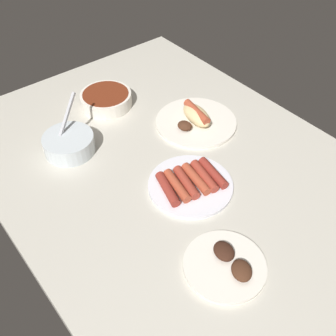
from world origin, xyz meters
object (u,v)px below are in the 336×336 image
object	(u,v)px
bowl_coleslaw	(69,143)
plate_grilled_meat	(227,264)
bowl_chili	(106,99)
plate_hotdog_assembled	(196,120)
plate_sausages	(191,183)

from	to	relation	value
bowl_coleslaw	plate_grilled_meat	size ratio (longest dim) A/B	0.79
bowl_coleslaw	bowl_chili	xyz separation A→B (cm)	(12.36, -20.27, -0.42)
bowl_chili	bowl_coleslaw	bearing A→B (deg)	121.37
plate_grilled_meat	bowl_coleslaw	bearing A→B (deg)	8.14
bowl_chili	plate_hotdog_assembled	bearing A→B (deg)	-147.89
plate_sausages	bowl_chili	distance (cm)	44.79
bowl_coleslaw	plate_grilled_meat	bearing A→B (deg)	-171.86
plate_sausages	plate_hotdog_assembled	world-z (taller)	plate_hotdog_assembled
plate_sausages	bowl_coleslaw	world-z (taller)	bowl_coleslaw
plate_hotdog_assembled	bowl_coleslaw	bearing A→B (deg)	69.94
plate_sausages	bowl_chili	size ratio (longest dim) A/B	1.36
plate_sausages	plate_hotdog_assembled	size ratio (longest dim) A/B	0.90
plate_grilled_meat	plate_hotdog_assembled	xyz separation A→B (cm)	(42.15, -28.43, 0.71)
plate_sausages	bowl_chili	world-z (taller)	bowl_chili
bowl_chili	plate_sausages	bearing A→B (deg)	176.59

